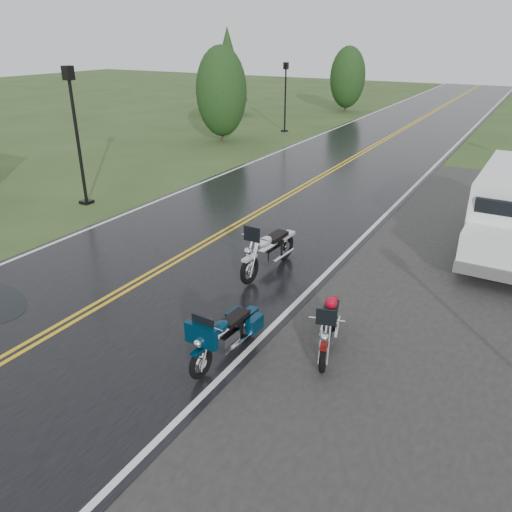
{
  "coord_description": "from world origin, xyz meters",
  "views": [
    {
      "loc": [
        7.88,
        -6.86,
        5.56
      ],
      "look_at": [
        2.8,
        2.0,
        1.0
      ],
      "focal_mm": 35.0,
      "sensor_mm": 36.0,
      "label": 1
    }
  ],
  "objects": [
    {
      "name": "lamp_post_near_left",
      "position": [
        -5.9,
        4.95,
        2.34
      ],
      "size": [
        0.4,
        0.4,
        4.69
      ],
      "primitive_type": null,
      "color": "black",
      "rests_on": "ground"
    },
    {
      "name": "pine_left_far",
      "position": [
        -13.01,
        25.48,
        2.97
      ],
      "size": [
        2.85,
        2.85,
        5.94
      ],
      "primitive_type": null,
      "color": "#1E3D19",
      "rests_on": "ground"
    },
    {
      "name": "road",
      "position": [
        0.0,
        10.0,
        0.02
      ],
      "size": [
        8.0,
        100.0,
        0.04
      ],
      "primitive_type": "cube",
      "color": "black",
      "rests_on": "ground"
    },
    {
      "name": "motorcycle_teal",
      "position": [
        3.51,
        -1.16,
        0.59
      ],
      "size": [
        0.82,
        2.03,
        1.18
      ],
      "primitive_type": null,
      "rotation": [
        0.0,
        0.0,
        -0.05
      ],
      "color": "#042236",
      "rests_on": "ground"
    },
    {
      "name": "lamp_post_far_left",
      "position": [
        -6.23,
        21.32,
        2.04
      ],
      "size": [
        0.35,
        0.35,
        4.08
      ],
      "primitive_type": null,
      "color": "black",
      "rests_on": "ground"
    },
    {
      "name": "tree_left_mid",
      "position": [
        -7.87,
        16.82,
        2.17
      ],
      "size": [
        2.77,
        2.77,
        4.33
      ],
      "primitive_type": null,
      "color": "#1E3D19",
      "rests_on": "ground"
    },
    {
      "name": "motorcycle_red",
      "position": [
        5.28,
        0.06,
        0.59
      ],
      "size": [
        1.25,
        2.12,
        1.18
      ],
      "primitive_type": null,
      "rotation": [
        0.0,
        0.0,
        0.28
      ],
      "color": "#620E0B",
      "rests_on": "ground"
    },
    {
      "name": "van_white",
      "position": [
        6.75,
        5.85,
        1.15
      ],
      "size": [
        2.27,
        5.87,
        2.29
      ],
      "primitive_type": null,
      "rotation": [
        0.0,
        0.0,
        -0.01
      ],
      "color": "white",
      "rests_on": "ground"
    },
    {
      "name": "tree_left_far",
      "position": [
        -6.04,
        31.44,
        2.04
      ],
      "size": [
        2.66,
        2.66,
        4.09
      ],
      "primitive_type": null,
      "color": "#1E3D19",
      "rests_on": "ground"
    },
    {
      "name": "motorcycle_silver",
      "position": [
        2.43,
        2.34,
        0.7
      ],
      "size": [
        0.97,
        2.41,
        1.4
      ],
      "primitive_type": null,
      "rotation": [
        0.0,
        0.0,
        -0.05
      ],
      "color": "#B9BCC1",
      "rests_on": "ground"
    },
    {
      "name": "ground",
      "position": [
        0.0,
        0.0,
        0.0
      ],
      "size": [
        120.0,
        120.0,
        0.0
      ],
      "primitive_type": "plane",
      "color": "#2D471E",
      "rests_on": "ground"
    }
  ]
}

